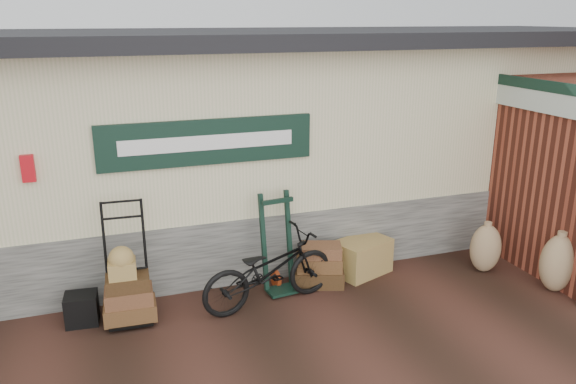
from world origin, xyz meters
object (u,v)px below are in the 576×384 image
at_px(suitcase_stack, 319,264).
at_px(wicker_hamper, 362,257).
at_px(green_barrow, 278,243).
at_px(black_trunk, 82,309).
at_px(bicycle, 269,266).
at_px(porter_trolley, 126,261).

distance_m(suitcase_stack, wicker_hamper, 0.70).
distance_m(green_barrow, black_trunk, 2.44).
height_order(green_barrow, bicycle, green_barrow).
distance_m(wicker_hamper, bicycle, 1.55).
bearing_deg(porter_trolley, bicycle, -5.94).
bearing_deg(porter_trolley, suitcase_stack, 4.04).
distance_m(green_barrow, bicycle, 0.43).
xyz_separation_m(green_barrow, suitcase_stack, (0.55, -0.04, -0.36)).
height_order(porter_trolley, suitcase_stack, porter_trolley).
bearing_deg(black_trunk, bicycle, -7.37).
relative_size(porter_trolley, black_trunk, 3.93).
relative_size(porter_trolley, bicycle, 0.81).
xyz_separation_m(porter_trolley, green_barrow, (1.86, 0.09, -0.07)).
bearing_deg(suitcase_stack, green_barrow, 175.89).
height_order(wicker_hamper, black_trunk, wicker_hamper).
bearing_deg(bicycle, suitcase_stack, -79.64).
height_order(porter_trolley, wicker_hamper, porter_trolley).
distance_m(porter_trolley, suitcase_stack, 2.45).
distance_m(suitcase_stack, bicycle, 0.86).
bearing_deg(black_trunk, porter_trolley, -2.72).
distance_m(porter_trolley, bicycle, 1.67).
bearing_deg(porter_trolley, black_trunk, -179.78).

